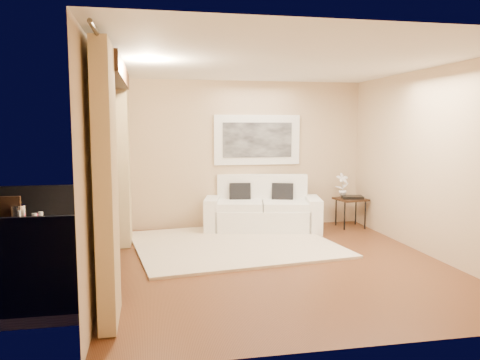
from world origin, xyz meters
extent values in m
plane|color=brown|center=(0.00, 0.00, 0.00)|extent=(5.00, 5.00, 0.00)
plane|color=white|center=(0.00, 0.00, 2.70)|extent=(5.00, 5.00, 0.00)
plane|color=tan|center=(0.00, 2.50, 1.35)|extent=(4.50, 0.00, 4.50)
plane|color=tan|center=(0.00, -2.50, 1.35)|extent=(4.50, 0.00, 4.50)
plane|color=tan|center=(2.25, 0.00, 1.35)|extent=(0.00, 5.00, 5.00)
plane|color=tan|center=(-2.25, 1.85, 1.35)|extent=(0.00, 2.70, 2.70)
plane|color=tan|center=(-2.25, -1.85, 1.35)|extent=(0.00, 2.70, 2.70)
plane|color=tan|center=(-2.25, 0.00, 2.55)|extent=(0.00, 2.40, 2.40)
cube|color=#311C10|center=(-2.13, 0.00, 2.52)|extent=(0.28, 2.40, 0.22)
cube|color=#605B56|center=(-3.15, 0.00, -0.06)|extent=(1.80, 2.60, 0.12)
cube|color=black|center=(-3.15, 1.27, 0.50)|extent=(1.80, 0.06, 1.00)
cube|color=black|center=(-3.15, -1.27, 0.50)|extent=(1.80, 0.06, 1.00)
cube|color=tan|center=(-2.11, 1.55, 1.32)|extent=(0.16, 0.75, 2.62)
cube|color=tan|center=(-2.11, -1.55, 1.32)|extent=(0.16, 0.75, 2.62)
cylinder|color=#4C473F|center=(-2.11, 0.00, 2.63)|extent=(0.04, 4.80, 0.04)
cube|color=white|center=(0.25, 2.47, 1.62)|extent=(1.62, 0.05, 0.92)
cube|color=black|center=(0.25, 2.44, 1.62)|extent=(1.30, 0.02, 0.64)
cube|color=beige|center=(-0.43, 1.10, 0.02)|extent=(3.35, 3.02, 0.04)
cube|color=white|center=(0.25, 2.02, 0.20)|extent=(1.80, 1.20, 0.41)
cube|color=white|center=(0.33, 2.35, 0.58)|extent=(1.66, 0.55, 0.80)
cube|color=white|center=(-0.63, 2.21, 0.30)|extent=(0.41, 0.90, 0.60)
cube|color=white|center=(1.14, 1.83, 0.30)|extent=(0.41, 0.90, 0.60)
cube|color=white|center=(-0.14, 2.07, 0.48)|extent=(0.92, 0.92, 0.14)
cube|color=white|center=(0.64, 1.91, 0.48)|extent=(0.92, 0.92, 0.14)
cube|color=black|center=(-0.10, 2.30, 0.64)|extent=(0.41, 0.23, 0.40)
cube|color=black|center=(0.66, 2.13, 0.64)|extent=(0.43, 0.30, 0.40)
cube|color=#311C10|center=(1.93, 2.00, 0.53)|extent=(0.59, 0.59, 0.04)
cylinder|color=black|center=(1.73, 1.80, 0.25)|extent=(0.03, 0.03, 0.51)
cylinder|color=black|center=(2.13, 1.80, 0.25)|extent=(0.03, 0.03, 0.51)
cylinder|color=black|center=(1.73, 2.20, 0.25)|extent=(0.03, 0.03, 0.51)
cylinder|color=black|center=(2.13, 2.20, 0.25)|extent=(0.03, 0.03, 0.51)
cube|color=black|center=(1.94, 1.96, 0.57)|extent=(0.43, 0.36, 0.05)
imported|color=white|center=(1.81, 2.11, 0.78)|extent=(0.26, 0.19, 0.46)
cube|color=#311C10|center=(-3.20, 0.06, 0.67)|extent=(0.75, 0.75, 0.05)
cylinder|color=#311C10|center=(-3.43, -0.18, 0.32)|extent=(0.04, 0.04, 0.64)
cylinder|color=#311C10|center=(-2.96, -0.18, 0.32)|extent=(0.04, 0.04, 0.64)
cylinder|color=#311C10|center=(-3.43, 0.30, 0.32)|extent=(0.04, 0.04, 0.64)
cylinder|color=#311C10|center=(-2.96, 0.30, 0.32)|extent=(0.04, 0.04, 0.64)
cylinder|color=#311C10|center=(-3.50, 0.38, 0.21)|extent=(0.03, 0.03, 0.42)
cube|color=#311C10|center=(-3.53, 0.00, 0.46)|extent=(0.44, 0.44, 0.05)
cube|color=#311C10|center=(-3.53, 0.19, 0.72)|extent=(0.43, 0.06, 0.56)
cylinder|color=#311C10|center=(-3.35, -0.17, 0.22)|extent=(0.03, 0.03, 0.44)
cylinder|color=#311C10|center=(-3.36, 0.18, 0.22)|extent=(0.03, 0.03, 0.44)
cylinder|color=silver|center=(-3.33, 0.12, 0.79)|extent=(0.18, 0.18, 0.20)
cylinder|color=red|center=(-3.11, 0.19, 0.73)|extent=(0.06, 0.06, 0.07)
cylinder|color=silver|center=(-3.25, -0.16, 0.78)|extent=(0.04, 0.04, 0.18)
cylinder|color=silver|center=(-3.11, -0.03, 0.75)|extent=(0.06, 0.06, 0.12)
cylinder|color=silver|center=(-3.06, 0.07, 0.75)|extent=(0.06, 0.06, 0.12)
camera|label=1|loc=(-1.70, -6.02, 1.87)|focal=35.00mm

